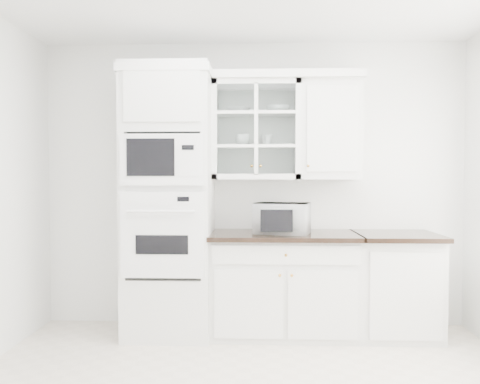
{
  "coord_description": "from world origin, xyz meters",
  "views": [
    {
      "loc": [
        0.04,
        -2.76,
        1.43
      ],
      "look_at": [
        -0.1,
        1.05,
        1.3
      ],
      "focal_mm": 35.0,
      "sensor_mm": 36.0,
      "label": 1
    }
  ],
  "objects": [
    {
      "name": "room_shell",
      "position": [
        0.0,
        0.43,
        1.78
      ],
      "size": [
        4.0,
        3.5,
        2.7
      ],
      "color": "white",
      "rests_on": "ground"
    },
    {
      "name": "oven_column",
      "position": [
        -0.75,
        1.42,
        1.2
      ],
      "size": [
        0.76,
        0.68,
        2.4
      ],
      "color": "silver",
      "rests_on": "ground"
    },
    {
      "name": "base_cabinet_run",
      "position": [
        0.28,
        1.45,
        0.46
      ],
      "size": [
        1.32,
        0.67,
        0.92
      ],
      "color": "silver",
      "rests_on": "ground"
    },
    {
      "name": "extra_base_cabinet",
      "position": [
        1.28,
        1.45,
        0.46
      ],
      "size": [
        0.72,
        0.67,
        0.92
      ],
      "color": "silver",
      "rests_on": "ground"
    },
    {
      "name": "upper_cabinet_glass",
      "position": [
        0.03,
        1.58,
        1.85
      ],
      "size": [
        0.8,
        0.33,
        0.9
      ],
      "color": "silver",
      "rests_on": "room_shell"
    },
    {
      "name": "upper_cabinet_solid",
      "position": [
        0.71,
        1.58,
        1.85
      ],
      "size": [
        0.55,
        0.33,
        0.9
      ],
      "primitive_type": "cube",
      "color": "silver",
      "rests_on": "room_shell"
    },
    {
      "name": "crown_molding",
      "position": [
        -0.07,
        1.56,
        2.33
      ],
      "size": [
        2.14,
        0.38,
        0.07
      ],
      "primitive_type": "cube",
      "color": "white",
      "rests_on": "room_shell"
    },
    {
      "name": "countertop_microwave",
      "position": [
        0.27,
        1.4,
        1.06
      ],
      "size": [
        0.55,
        0.49,
        0.27
      ],
      "primitive_type": "imported",
      "rotation": [
        0.0,
        0.0,
        2.89
      ],
      "color": "white",
      "rests_on": "base_cabinet_run"
    },
    {
      "name": "bowl_a",
      "position": [
        -0.14,
        1.59,
        2.04
      ],
      "size": [
        0.27,
        0.27,
        0.05
      ],
      "primitive_type": "imported",
      "rotation": [
        0.0,
        0.0,
        -0.3
      ],
      "color": "white",
      "rests_on": "upper_cabinet_glass"
    },
    {
      "name": "bowl_b",
      "position": [
        0.23,
        1.58,
        2.04
      ],
      "size": [
        0.22,
        0.22,
        0.07
      ],
      "primitive_type": "imported",
      "rotation": [
        0.0,
        0.0,
        0.03
      ],
      "color": "white",
      "rests_on": "upper_cabinet_glass"
    },
    {
      "name": "cup_a",
      "position": [
        -0.1,
        1.58,
        1.76
      ],
      "size": [
        0.15,
        0.15,
        0.11
      ],
      "primitive_type": "imported",
      "rotation": [
        0.0,
        0.0,
        0.13
      ],
      "color": "white",
      "rests_on": "upper_cabinet_glass"
    },
    {
      "name": "cup_b",
      "position": [
        0.13,
        1.58,
        1.76
      ],
      "size": [
        0.13,
        0.13,
        0.1
      ],
      "primitive_type": "imported",
      "rotation": [
        0.0,
        0.0,
        -0.25
      ],
      "color": "white",
      "rests_on": "upper_cabinet_glass"
    }
  ]
}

